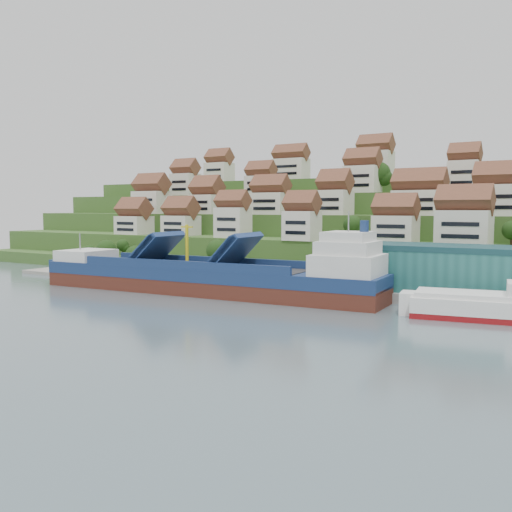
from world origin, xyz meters
The scene contains 11 objects.
ground centered at (0.00, 0.00, 0.00)m, with size 300.00×300.00×0.00m, color slate.
quay centered at (20.00, 15.00, 1.10)m, with size 180.00×14.00×2.20m, color gray.
pebble_beach centered at (-58.00, 12.00, 0.50)m, with size 45.00×20.00×1.00m, color gray.
hillside centered at (0.00, 103.55, 10.66)m, with size 260.00×128.00×31.00m.
hillside_village centered at (0.89, 58.66, 23.71)m, with size 159.40×62.54×29.28m.
hillside_trees centered at (-9.51, 44.78, 16.86)m, with size 135.82×62.88×32.96m.
warehouse centered at (52.00, 17.00, 7.20)m, with size 60.00×15.00×10.00m, color #266965.
flagpole centered at (18.11, 10.00, 6.88)m, with size 1.28×0.16×8.00m.
beach_huts centered at (-60.00, 10.75, 2.10)m, with size 14.40×3.70×2.20m.
cargo_ship centered at (-5.24, -0.99, 3.62)m, with size 87.83×19.96×19.43m.
second_ship centered at (55.97, 1.11, 2.32)m, with size 27.76×14.29×7.67m.
Camera 1 is at (74.17, -107.56, 20.09)m, focal length 40.00 mm.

